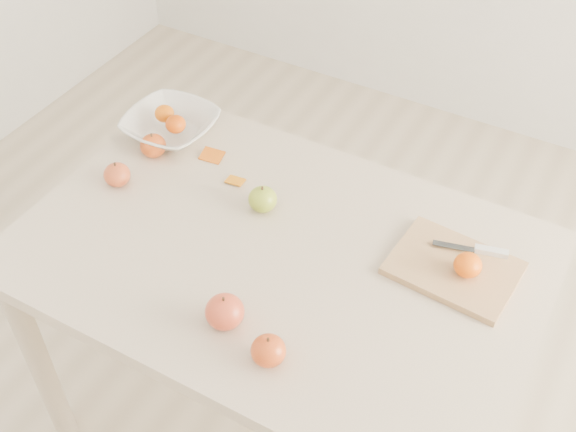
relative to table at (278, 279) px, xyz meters
The scene contains 15 objects.
ground 0.65m from the table, ahead, with size 3.50×3.50×0.00m, color #C6B293.
table is the anchor object (origin of this frame).
cutting_board 0.41m from the table, 20.40° to the left, with size 0.27×0.20×0.02m, color tan.
board_tangerine 0.45m from the table, 17.73° to the left, with size 0.06×0.06×0.05m, color #E16007.
fruit_bowl 0.54m from the table, 153.06° to the left, with size 0.24×0.24×0.06m, color white.
bowl_tangerine_near 0.58m from the table, 153.30° to the left, with size 0.05×0.05×0.05m, color #E36208.
bowl_tangerine_far 0.52m from the table, 153.03° to the left, with size 0.05×0.05×0.05m, color #D44907.
orange_peel_a 0.40m from the table, 146.68° to the left, with size 0.06×0.04×0.00m, color #CE5B0E.
orange_peel_b 0.28m from the table, 143.72° to the left, with size 0.04×0.04×0.00m, color orange.
paring_knife 0.49m from the table, 26.47° to the left, with size 0.17×0.06×0.01m.
apple_green 0.20m from the table, 133.84° to the left, with size 0.07×0.07×0.06m, color #739815.
apple_red_e 0.33m from the table, 63.58° to the right, with size 0.07×0.07×0.06m, color maroon.
apple_red_d 0.49m from the table, behind, with size 0.07×0.07×0.06m, color maroon.
apple_red_a 0.50m from the table, 162.57° to the left, with size 0.07×0.07×0.06m, color #A42314.
apple_red_c 0.27m from the table, 88.07° to the right, with size 0.08×0.08×0.07m, color maroon.
Camera 1 is at (0.58, -0.98, 1.97)m, focal length 45.00 mm.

